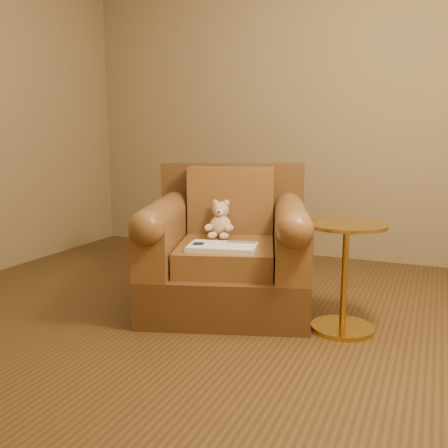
% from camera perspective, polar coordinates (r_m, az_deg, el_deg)
% --- Properties ---
extents(floor, '(4.00, 4.00, 0.00)m').
position_cam_1_polar(floor, '(2.98, -3.71, -11.53)').
color(floor, '#4F361B').
rests_on(floor, ground).
extents(room, '(4.02, 4.02, 2.71)m').
position_cam_1_polar(room, '(2.84, -4.14, 22.67)').
color(room, '#8C7756').
rests_on(room, ground).
extents(armchair, '(1.25, 1.22, 0.90)m').
position_cam_1_polar(armchair, '(3.23, 0.42, -3.25)').
color(armchair, '#53351B').
rests_on(armchair, floor).
extents(teddy_bear, '(0.18, 0.21, 0.25)m').
position_cam_1_polar(teddy_bear, '(3.28, -0.44, 0.12)').
color(teddy_bear, '#D9AD98').
rests_on(teddy_bear, armchair).
extents(guidebook, '(0.44, 0.32, 0.03)m').
position_cam_1_polar(guidebook, '(2.94, -0.21, -2.67)').
color(guidebook, beige).
rests_on(guidebook, armchair).
extents(side_table, '(0.44, 0.44, 0.62)m').
position_cam_1_polar(side_table, '(2.88, 13.62, -5.51)').
color(side_table, gold).
rests_on(side_table, floor).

